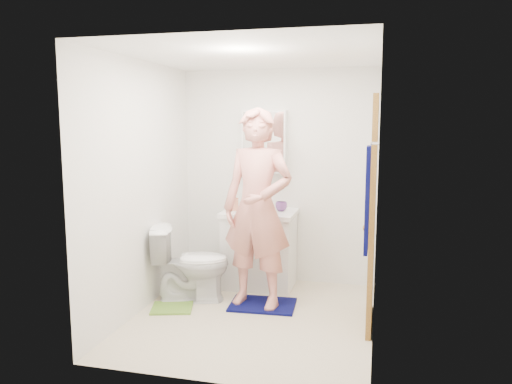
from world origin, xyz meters
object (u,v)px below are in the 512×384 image
(toothbrush_cup, at_px, (281,206))
(man, at_px, (257,208))
(vanity_cabinet, at_px, (260,251))
(towel, at_px, (367,200))
(soap_dispenser, at_px, (234,201))
(medicine_cabinet, at_px, (264,142))
(toilet, at_px, (191,263))

(toothbrush_cup, bearing_deg, man, -98.66)
(vanity_cabinet, height_order, man, man)
(towel, bearing_deg, soap_dispenser, 134.99)
(medicine_cabinet, relative_size, towel, 0.87)
(vanity_cabinet, relative_size, man, 0.41)
(toilet, bearing_deg, soap_dispenser, -44.47)
(toilet, height_order, toothbrush_cup, toothbrush_cup)
(toilet, bearing_deg, man, -108.35)
(medicine_cabinet, height_order, man, man)
(man, bearing_deg, toothbrush_cup, 91.18)
(medicine_cabinet, height_order, toilet, medicine_cabinet)
(toilet, relative_size, soap_dispenser, 3.96)
(medicine_cabinet, distance_m, towel, 2.11)
(medicine_cabinet, distance_m, soap_dispenser, 0.75)
(towel, xyz_separation_m, toothbrush_cup, (-0.95, 1.55, -0.35))
(toilet, distance_m, man, 0.93)
(toothbrush_cup, bearing_deg, vanity_cabinet, -164.37)
(toilet, relative_size, toothbrush_cup, 6.13)
(vanity_cabinet, xyz_separation_m, medicine_cabinet, (0.00, 0.22, 1.20))
(vanity_cabinet, distance_m, man, 0.86)
(soap_dispenser, bearing_deg, towel, -45.01)
(vanity_cabinet, bearing_deg, toothbrush_cup, 15.63)
(toothbrush_cup, bearing_deg, medicine_cabinet, 144.95)
(towel, distance_m, toilet, 2.15)
(toothbrush_cup, bearing_deg, toilet, -140.38)
(vanity_cabinet, height_order, towel, towel)
(vanity_cabinet, bearing_deg, soap_dispenser, -175.49)
(man, bearing_deg, medicine_cabinet, 108.34)
(towel, xyz_separation_m, toilet, (-1.76, 0.88, -0.86))
(soap_dispenser, bearing_deg, medicine_cabinet, 41.21)
(vanity_cabinet, height_order, soap_dispenser, soap_dispenser)
(medicine_cabinet, xyz_separation_m, soap_dispenser, (-0.28, -0.25, -0.65))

